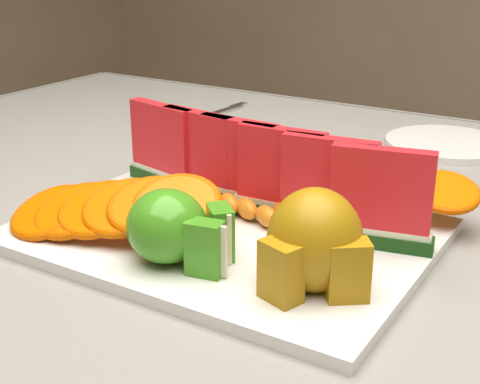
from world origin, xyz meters
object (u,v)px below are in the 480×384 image
platter (227,233)px  pear_cluster (315,244)px  apple_cluster (174,228)px  side_plate (447,144)px  fork (214,114)px

platter → pear_cluster: (0.13, -0.06, 0.04)m
apple_cluster → pear_cluster: size_ratio=1.13×
pear_cluster → side_plate: pear_cluster is taller
apple_cluster → fork: bearing=120.3°
platter → fork: (-0.29, 0.42, -0.00)m
pear_cluster → side_plate: 0.51m
fork → side_plate: bearing=3.4°
apple_cluster → pear_cluster: pear_cluster is taller
pear_cluster → fork: bearing=131.3°
fork → apple_cluster: bearing=-59.7°
fork → pear_cluster: bearing=-48.7°
pear_cluster → side_plate: size_ratio=0.42×
pear_cluster → platter: bearing=153.8°
apple_cluster → fork: (-0.30, 0.51, -0.04)m
apple_cluster → side_plate: size_ratio=0.48×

